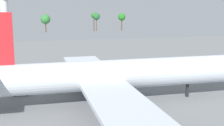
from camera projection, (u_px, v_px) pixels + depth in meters
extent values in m
plane|color=slate|center=(112.00, 103.00, 62.64)|extent=(235.81, 235.81, 0.00)
cylinder|color=silver|center=(112.00, 75.00, 61.53)|extent=(53.45, 6.02, 6.02)
cube|color=silver|center=(118.00, 101.00, 47.35)|extent=(9.09, 25.18, 0.70)
cube|color=silver|center=(87.00, 66.00, 74.74)|extent=(9.09, 25.18, 0.70)
cylinder|color=gray|center=(118.00, 103.00, 51.49)|extent=(4.81, 2.53, 2.53)
cylinder|color=gray|center=(136.00, 124.00, 42.63)|extent=(4.81, 2.53, 2.53)
cylinder|color=gray|center=(94.00, 76.00, 71.69)|extent=(4.81, 2.53, 2.53)
cylinder|color=gray|center=(87.00, 68.00, 80.56)|extent=(4.81, 2.53, 2.53)
cylinder|color=black|center=(187.00, 90.00, 66.55)|extent=(0.70, 0.70, 2.94)
cylinder|color=black|center=(103.00, 102.00, 58.56)|extent=(0.70, 0.70, 2.94)
cylinder|color=black|center=(96.00, 92.00, 64.86)|extent=(0.70, 0.70, 2.94)
cube|color=white|center=(166.00, 61.00, 102.62)|extent=(2.58, 2.73, 1.51)
cube|color=white|center=(158.00, 62.00, 102.72)|extent=(3.66, 3.02, 1.01)
cylinder|color=black|center=(166.00, 64.00, 101.57)|extent=(0.99, 0.52, 0.95)
cylinder|color=black|center=(165.00, 63.00, 103.96)|extent=(0.99, 0.52, 0.95)
cylinder|color=black|center=(157.00, 64.00, 101.62)|extent=(0.99, 0.52, 0.95)
cylinder|color=black|center=(156.00, 63.00, 104.02)|extent=(0.99, 0.52, 0.95)
cube|color=silver|center=(14.00, 89.00, 67.65)|extent=(1.55, 2.36, 1.89)
cube|color=#4C8C4C|center=(24.00, 91.00, 68.18)|extent=(2.96, 2.42, 0.91)
cylinder|color=black|center=(15.00, 92.00, 69.04)|extent=(0.83, 0.32, 0.82)
cylinder|color=black|center=(14.00, 95.00, 66.66)|extent=(0.83, 0.32, 0.82)
cylinder|color=black|center=(27.00, 91.00, 69.58)|extent=(0.83, 0.32, 0.82)
cylinder|color=black|center=(27.00, 94.00, 67.20)|extent=(0.83, 0.32, 0.82)
cylinder|color=silver|center=(5.00, 18.00, 186.79)|extent=(4.82, 4.82, 24.54)
cylinder|color=#51381E|center=(1.00, 28.00, 218.97)|extent=(0.54, 0.54, 7.14)
sphere|color=#206A2D|center=(0.00, 21.00, 217.97)|extent=(5.93, 5.93, 5.93)
cylinder|color=#51381E|center=(46.00, 27.00, 226.69)|extent=(0.78, 0.78, 7.60)
sphere|color=#317634|center=(45.00, 19.00, 225.58)|extent=(7.21, 7.21, 7.21)
cylinder|color=#51381E|center=(94.00, 24.00, 235.36)|extent=(0.72, 0.72, 10.96)
sphere|color=#296928|center=(94.00, 15.00, 234.10)|extent=(4.19, 4.19, 4.19)
cylinder|color=#51381E|center=(96.00, 25.00, 235.96)|extent=(0.52, 0.52, 9.76)
sphere|color=#256331|center=(96.00, 16.00, 234.74)|extent=(5.47, 5.47, 5.47)
cylinder|color=#51381E|center=(122.00, 25.00, 241.03)|extent=(0.85, 0.85, 9.09)
sphere|color=#22741E|center=(122.00, 17.00, 239.86)|extent=(5.75, 5.75, 5.75)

